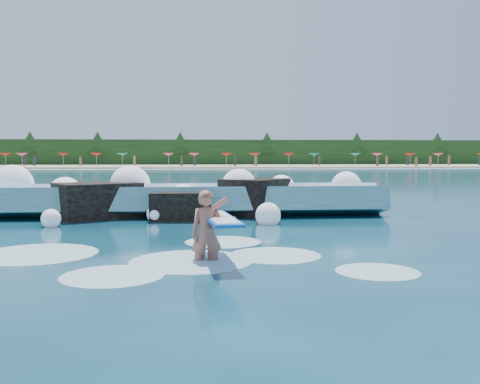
{
  "coord_description": "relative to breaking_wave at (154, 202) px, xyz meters",
  "views": [
    {
      "loc": [
        0.24,
        -12.95,
        2.26
      ],
      "look_at": [
        1.5,
        2.0,
        1.2
      ],
      "focal_mm": 40.0,
      "sensor_mm": 36.0,
      "label": 1
    }
  ],
  "objects": [
    {
      "name": "surfer_with_board",
      "position": [
        1.81,
        -8.87,
        0.16
      ],
      "size": [
        1.04,
        2.98,
        1.83
      ],
      "color": "#A6634D",
      "rests_on": "ground"
    },
    {
      "name": "beachgoers",
      "position": [
        7.82,
        69.18,
        0.6
      ],
      "size": [
        96.71,
        12.76,
        1.93
      ],
      "color": "#3F332D",
      "rests_on": "ground"
    },
    {
      "name": "wave_spray",
      "position": [
        -0.44,
        -0.01,
        0.44
      ],
      "size": [
        15.4,
        4.45,
        2.01
      ],
      "color": "white",
      "rests_on": "ground"
    },
    {
      "name": "surf_foam",
      "position": [
        0.71,
        -8.23,
        -0.51
      ],
      "size": [
        9.34,
        5.68,
        0.14
      ],
      "color": "silver",
      "rests_on": "ground"
    },
    {
      "name": "rock_cluster",
      "position": [
        0.65,
        -0.59,
        -0.01
      ],
      "size": [
        8.8,
        3.49,
        1.59
      ],
      "color": "black",
      "rests_on": "ground"
    },
    {
      "name": "treeline",
      "position": [
        1.27,
        81.03,
        1.99
      ],
      "size": [
        140.0,
        4.0,
        5.0
      ],
      "primitive_type": "cube",
      "color": "black",
      "rests_on": "ground"
    },
    {
      "name": "ground",
      "position": [
        1.27,
        -6.97,
        -0.51
      ],
      "size": [
        200.0,
        200.0,
        0.0
      ],
      "primitive_type": "plane",
      "color": "#072D3E",
      "rests_on": "ground"
    },
    {
      "name": "breaking_wave",
      "position": [
        0.0,
        0.0,
        0.0
      ],
      "size": [
        16.96,
        2.69,
        1.46
      ],
      "color": "teal",
      "rests_on": "ground"
    },
    {
      "name": "beach_umbrellas",
      "position": [
        1.2,
        72.24,
        1.74
      ],
      "size": [
        111.87,
        6.78,
        0.5
      ],
      "color": "#D03D6C",
      "rests_on": "ground"
    },
    {
      "name": "wet_band",
      "position": [
        1.27,
        60.03,
        -0.47
      ],
      "size": [
        140.0,
        5.0,
        0.08
      ],
      "primitive_type": "cube",
      "color": "silver",
      "rests_on": "ground"
    },
    {
      "name": "beach",
      "position": [
        1.27,
        71.03,
        -0.31
      ],
      "size": [
        140.0,
        20.0,
        0.4
      ],
      "primitive_type": "cube",
      "color": "tan",
      "rests_on": "ground"
    }
  ]
}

